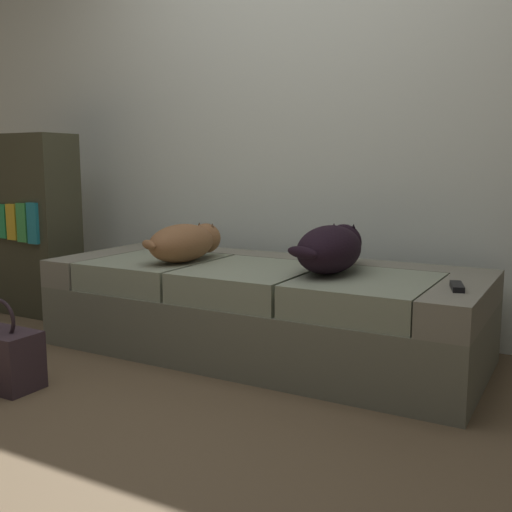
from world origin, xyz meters
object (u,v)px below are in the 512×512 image
(tv_remote, at_px, (457,287))
(handbag, at_px, (3,358))
(couch, at_px, (261,309))
(dog_tan, at_px, (186,242))
(bookshelf, at_px, (33,225))
(dog_dark, at_px, (332,248))

(tv_remote, bearing_deg, handbag, -170.42)
(couch, xyz_separation_m, dog_tan, (-0.38, -0.08, 0.32))
(couch, height_order, dog_tan, dog_tan)
(tv_remote, bearing_deg, bookshelf, 160.06)
(handbag, bearing_deg, couch, 52.87)
(dog_tan, bearing_deg, couch, 12.26)
(couch, bearing_deg, bookshelf, 179.00)
(tv_remote, distance_m, bookshelf, 2.58)
(dog_dark, bearing_deg, tv_remote, -12.50)
(dog_dark, relative_size, tv_remote, 4.20)
(dog_dark, xyz_separation_m, bookshelf, (-1.99, 0.03, 0.00))
(dog_dark, distance_m, handbag, 1.49)
(couch, bearing_deg, dog_dark, -0.97)
(dog_tan, distance_m, tv_remote, 1.33)
(bookshelf, bearing_deg, couch, -1.00)
(dog_dark, bearing_deg, handbag, -139.16)
(tv_remote, relative_size, bookshelf, 0.14)
(dog_tan, bearing_deg, dog_dark, 5.87)
(couch, height_order, tv_remote, tv_remote)
(handbag, bearing_deg, dog_tan, 69.11)
(couch, relative_size, tv_remote, 14.01)
(tv_remote, xyz_separation_m, handbag, (-1.66, -0.80, -0.32))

